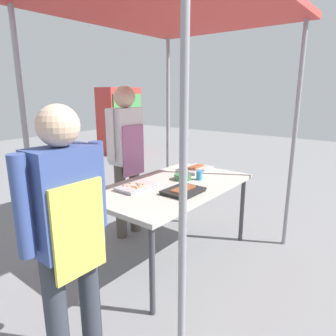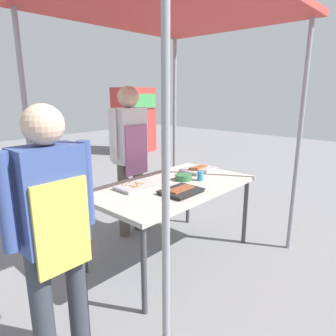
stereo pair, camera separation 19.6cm
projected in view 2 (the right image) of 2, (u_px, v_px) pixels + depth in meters
ground_plane at (172, 256)px, 3.05m from camera, size 18.00×18.00×0.00m
stall_table at (172, 190)px, 2.88m from camera, size 1.60×0.90×0.75m
stall_canopy at (172, 19)px, 2.52m from camera, size 2.10×1.80×2.30m
tray_grilled_sausages at (198, 169)px, 3.34m from camera, size 0.39×0.25×0.05m
tray_meat_skewers at (135, 186)px, 2.75m from camera, size 0.36×0.22×0.04m
tray_pork_links at (181, 191)px, 2.61m from camera, size 0.34×0.27×0.05m
condiment_bowl at (184, 177)px, 3.00m from camera, size 0.17×0.17×0.06m
drink_cup_near_edge at (200, 176)px, 2.98m from camera, size 0.06×0.06×0.09m
vendor_woman at (130, 149)px, 3.33m from camera, size 0.52×0.23×1.66m
customer_nearby at (53, 223)px, 1.64m from camera, size 0.52×0.23×1.54m
neighbor_stall_left at (134, 120)px, 8.14m from camera, size 1.07×0.66×1.71m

